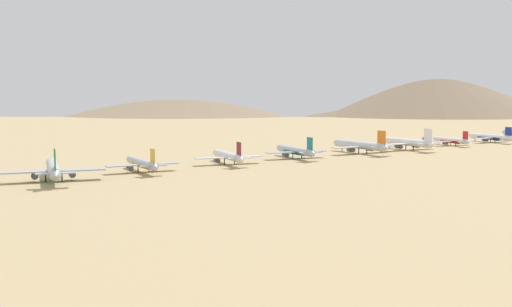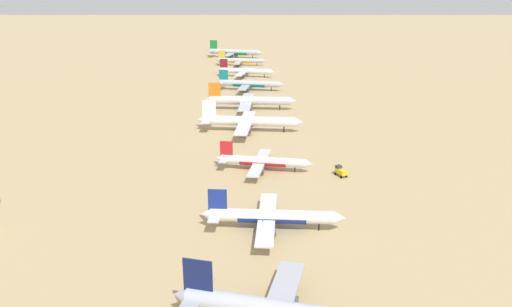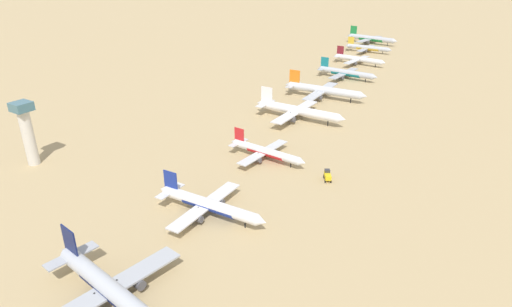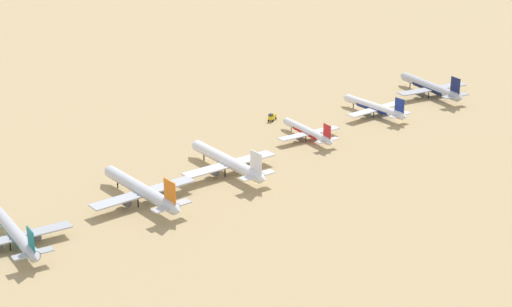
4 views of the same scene
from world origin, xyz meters
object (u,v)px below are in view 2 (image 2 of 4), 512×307
object	(u,v)px
parked_jet_2	(262,161)
parked_jet_8	(234,52)
parked_jet_7	(240,61)
service_truck	(341,171)
parked_jet_4	(249,101)
parked_jet_5	(249,84)
parked_jet_1	(271,216)
parked_jet_3	(248,121)
parked_jet_6	(245,71)

from	to	relation	value
parked_jet_2	parked_jet_8	distance (m)	292.69
parked_jet_7	service_truck	size ratio (longest dim) A/B	7.64
parked_jet_4	parked_jet_5	world-z (taller)	parked_jet_4
parked_jet_1	parked_jet_8	distance (m)	341.56
parked_jet_2	parked_jet_4	world-z (taller)	parked_jet_4
parked_jet_7	parked_jet_8	size ratio (longest dim) A/B	0.80
parked_jet_5	parked_jet_8	bearing A→B (deg)	102.32
parked_jet_3	parked_jet_6	xyz separation A→B (m)	(-19.59, 141.64, -0.73)
parked_jet_5	parked_jet_2	bearing A→B (deg)	-81.10
parked_jet_2	parked_jet_4	bearing A→B (deg)	100.01
parked_jet_7	parked_jet_1	bearing A→B (deg)	-80.50
parked_jet_2	parked_jet_5	bearing A→B (deg)	98.90
parked_jet_4	parked_jet_6	size ratio (longest dim) A/B	1.18
parked_jet_4	parked_jet_6	xyz separation A→B (m)	(-14.75, 98.97, -0.79)
parked_jet_4	parked_jet_7	world-z (taller)	parked_jet_4
parked_jet_1	parked_jet_5	xyz separation A→B (m)	(-30.07, 194.68, 0.26)
parked_jet_4	parked_jet_6	world-z (taller)	parked_jet_4
parked_jet_1	parked_jet_8	size ratio (longest dim) A/B	0.81
parked_jet_3	parked_jet_4	distance (m)	42.94
parked_jet_2	service_truck	distance (m)	30.67
parked_jet_8	parked_jet_3	bearing A→B (deg)	-79.92
parked_jet_1	service_truck	distance (m)	51.21
parked_jet_8	parked_jet_1	bearing A→B (deg)	-79.72
parked_jet_7	service_truck	xyz separation A→B (m)	(72.35, -247.32, -2.10)
service_truck	parked_jet_5	bearing A→B (deg)	109.70
parked_jet_5	service_truck	xyz separation A→B (m)	(53.41, -149.15, -2.38)
parked_jet_1	parked_jet_2	distance (m)	48.91
parked_jet_3	parked_jet_8	world-z (taller)	parked_jet_8
parked_jet_5	service_truck	world-z (taller)	parked_jet_5
parked_jet_3	parked_jet_5	size ratio (longest dim) A/B	1.13
parked_jet_6	parked_jet_7	size ratio (longest dim) A/B	1.04
parked_jet_1	service_truck	world-z (taller)	parked_jet_1
parked_jet_6	parked_jet_7	xyz separation A→B (m)	(-10.39, 50.79, -0.22)
parked_jet_1	parked_jet_3	size ratio (longest dim) A/B	0.83
parked_jet_7	service_truck	world-z (taller)	parked_jet_7
parked_jet_6	parked_jet_2	bearing A→B (deg)	-80.77
parked_jet_3	parked_jet_4	world-z (taller)	parked_jet_4
parked_jet_1	parked_jet_5	world-z (taller)	parked_jet_5
parked_jet_3	service_truck	size ratio (longest dim) A/B	9.27
parked_jet_6	service_truck	xyz separation A→B (m)	(61.96, -196.52, -2.33)
parked_jet_2	parked_jet_3	world-z (taller)	parked_jet_3
parked_jet_5	parked_jet_6	bearing A→B (deg)	100.23
parked_jet_2	parked_jet_3	xyz separation A→B (m)	(-11.88, 52.04, 1.38)
parked_jet_3	service_truck	world-z (taller)	parked_jet_3
parked_jet_5	parked_jet_4	bearing A→B (deg)	-83.14
parked_jet_4	parked_jet_7	size ratio (longest dim) A/B	1.23
parked_jet_4	parked_jet_3	bearing A→B (deg)	-83.54
parked_jet_4	parked_jet_8	world-z (taller)	parked_jet_8
parked_jet_1	parked_jet_7	bearing A→B (deg)	99.50
parked_jet_2	service_truck	bearing A→B (deg)	-5.33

